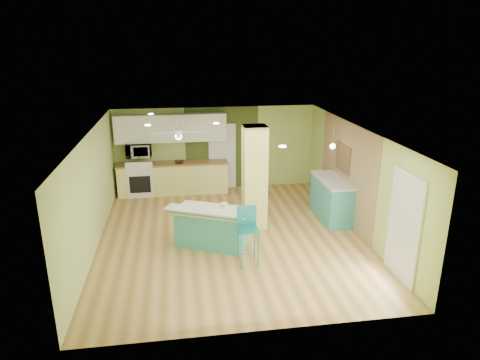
% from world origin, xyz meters
% --- Properties ---
extents(floor, '(6.00, 7.00, 0.01)m').
position_xyz_m(floor, '(0.00, 0.00, -0.01)').
color(floor, olive).
rests_on(floor, ground).
extents(ceiling, '(6.00, 7.00, 0.01)m').
position_xyz_m(ceiling, '(0.00, 0.00, 2.50)').
color(ceiling, white).
rests_on(ceiling, wall_back).
extents(wall_back, '(6.00, 0.01, 2.50)m').
position_xyz_m(wall_back, '(0.00, 3.50, 1.25)').
color(wall_back, '#B1C469').
rests_on(wall_back, floor).
extents(wall_front, '(6.00, 0.01, 2.50)m').
position_xyz_m(wall_front, '(0.00, -3.50, 1.25)').
color(wall_front, '#B1C469').
rests_on(wall_front, floor).
extents(wall_left, '(0.01, 7.00, 2.50)m').
position_xyz_m(wall_left, '(-3.00, 0.00, 1.25)').
color(wall_left, '#B1C469').
rests_on(wall_left, floor).
extents(wall_right, '(0.01, 7.00, 2.50)m').
position_xyz_m(wall_right, '(3.00, 0.00, 1.25)').
color(wall_right, '#B1C469').
rests_on(wall_right, floor).
extents(wood_panel, '(0.02, 3.40, 2.50)m').
position_xyz_m(wood_panel, '(2.99, 0.60, 1.25)').
color(wood_panel, '#8C6D50').
rests_on(wood_panel, floor).
extents(olive_accent, '(2.20, 0.02, 2.50)m').
position_xyz_m(olive_accent, '(0.20, 3.49, 1.25)').
color(olive_accent, '#3D4D1E').
rests_on(olive_accent, floor).
extents(interior_door, '(0.82, 0.05, 2.00)m').
position_xyz_m(interior_door, '(0.20, 3.46, 1.00)').
color(interior_door, white).
rests_on(interior_door, floor).
extents(french_door, '(0.04, 1.08, 2.10)m').
position_xyz_m(french_door, '(2.97, -2.30, 1.05)').
color(french_door, white).
rests_on(french_door, floor).
extents(column, '(0.55, 0.55, 2.50)m').
position_xyz_m(column, '(0.65, 0.50, 1.25)').
color(column, '#D7DA65').
rests_on(column, floor).
extents(kitchen_run, '(3.25, 0.63, 0.94)m').
position_xyz_m(kitchen_run, '(-1.30, 3.20, 0.47)').
color(kitchen_run, '#EAE57A').
rests_on(kitchen_run, floor).
extents(stove, '(0.76, 0.66, 1.08)m').
position_xyz_m(stove, '(-2.25, 3.19, 0.46)').
color(stove, white).
rests_on(stove, floor).
extents(upper_cabinets, '(3.20, 0.34, 0.80)m').
position_xyz_m(upper_cabinets, '(-1.30, 3.32, 1.95)').
color(upper_cabinets, white).
rests_on(upper_cabinets, wall_back).
extents(microwave, '(0.70, 0.48, 0.39)m').
position_xyz_m(microwave, '(-2.25, 3.20, 1.35)').
color(microwave, white).
rests_on(microwave, wall_back).
extents(ceiling_fan, '(1.41, 1.41, 0.61)m').
position_xyz_m(ceiling_fan, '(-1.10, 2.00, 2.08)').
color(ceiling_fan, silver).
rests_on(ceiling_fan, ceiling).
extents(pendant_lamp, '(0.14, 0.14, 0.69)m').
position_xyz_m(pendant_lamp, '(2.65, 0.75, 1.88)').
color(pendant_lamp, silver).
rests_on(pendant_lamp, ceiling).
extents(wall_decor, '(0.03, 0.90, 0.70)m').
position_xyz_m(wall_decor, '(2.96, 0.80, 1.55)').
color(wall_decor, brown).
rests_on(wall_decor, wood_panel).
extents(peninsula, '(1.93, 1.57, 0.96)m').
position_xyz_m(peninsula, '(-0.47, -0.39, 0.44)').
color(peninsula, teal).
rests_on(peninsula, floor).
extents(bar_stool, '(0.42, 0.42, 1.22)m').
position_xyz_m(bar_stool, '(0.18, -1.30, 0.82)').
color(bar_stool, '#1C7B7E').
rests_on(bar_stool, floor).
extents(side_counter, '(0.69, 1.63, 1.05)m').
position_xyz_m(side_counter, '(2.70, 0.67, 0.53)').
color(side_counter, teal).
rests_on(side_counter, floor).
extents(fruit_bowl, '(0.37, 0.37, 0.07)m').
position_xyz_m(fruit_bowl, '(-1.10, 3.12, 0.97)').
color(fruit_bowl, '#352315').
rests_on(fruit_bowl, kitchen_run).
extents(canister, '(0.14, 0.14, 0.16)m').
position_xyz_m(canister, '(-0.20, -0.41, 0.91)').
color(canister, yellow).
rests_on(canister, peninsula).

